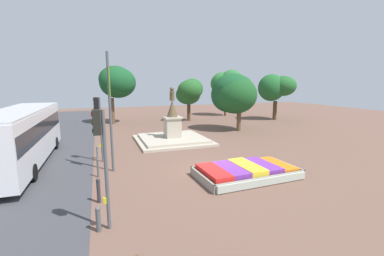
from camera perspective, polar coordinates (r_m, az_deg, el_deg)
ground_plane at (r=14.78m, az=4.92°, el=-9.49°), size 84.07×84.07×0.00m
flower_planter at (r=14.04m, az=11.96°, el=-9.48°), size 5.43×3.12×0.67m
statue_monument at (r=21.84m, az=-4.34°, el=-1.44°), size 5.95×5.95×4.60m
traffic_light_near_crossing at (r=8.79m, az=-19.44°, el=-4.56°), size 0.41×0.29×4.09m
traffic_light_mid_block at (r=16.80m, az=-20.03°, el=2.05°), size 0.42×0.31×4.06m
banner_pole at (r=14.66m, az=-17.71°, el=3.66°), size 0.14×0.57×6.56m
city_bus at (r=18.32m, az=-33.74°, el=-1.07°), size 2.69×11.52×3.38m
kerb_bollard_south at (r=9.58m, az=-20.12°, el=-18.33°), size 0.17×0.17×0.89m
kerb_bollard_mid_a at (r=11.57m, az=-20.06°, el=-12.77°), size 0.17×0.17×1.07m
kerb_bollard_mid_b at (r=14.55m, az=-20.18°, el=-8.23°), size 0.12×0.12×1.01m
kerb_bollard_north at (r=17.99m, az=-20.25°, el=-5.01°), size 0.16×0.16×0.87m
park_tree_far_left at (r=36.41m, az=18.37°, el=8.62°), size 4.88×4.08×6.07m
park_tree_behind_statue at (r=33.31m, az=-0.51°, el=8.04°), size 3.50×3.79×5.49m
park_tree_far_right at (r=32.96m, az=-16.36°, el=9.88°), size 4.34×4.37×7.00m
park_tree_street_side at (r=27.18m, az=9.09°, el=7.64°), size 4.62×4.67×5.89m
park_tree_mid_canopy at (r=39.35m, az=7.41°, el=9.82°), size 4.53×4.60×6.86m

